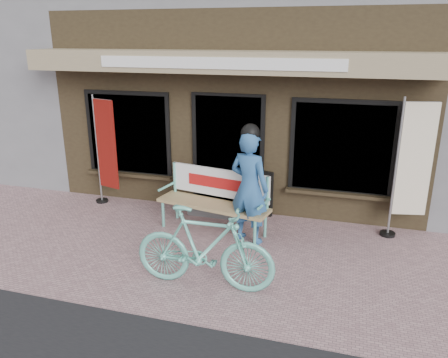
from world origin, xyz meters
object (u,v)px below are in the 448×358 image
(menu_stand, at_px, (262,192))
(nobori_red, at_px, (105,150))
(person, at_px, (249,185))
(bench, at_px, (216,196))
(nobori_cream, at_px, (411,168))
(bicycle, at_px, (204,248))

(menu_stand, bearing_deg, nobori_red, -155.13)
(person, bearing_deg, bench, 176.72)
(bench, xyz_separation_m, nobori_cream, (3.04, 0.62, 0.57))
(bicycle, height_order, menu_stand, bicycle)
(bench, bearing_deg, person, -10.65)
(bicycle, height_order, nobori_red, nobori_red)
(person, distance_m, nobori_cream, 2.57)
(nobori_cream, bearing_deg, bench, -179.58)
(bench, xyz_separation_m, nobori_red, (-2.36, 0.55, 0.48))
(nobori_red, height_order, menu_stand, nobori_red)
(person, distance_m, menu_stand, 1.24)
(person, distance_m, bicycle, 1.56)
(bench, bearing_deg, bicycle, -66.43)
(bicycle, bearing_deg, nobori_cream, -49.61)
(bicycle, height_order, nobori_cream, nobori_cream)
(menu_stand, bearing_deg, nobori_cream, 12.36)
(person, bearing_deg, nobori_red, -176.60)
(nobori_cream, bearing_deg, bicycle, -149.36)
(bench, relative_size, person, 1.04)
(bench, relative_size, nobori_cream, 0.87)
(menu_stand, bearing_deg, bicycle, -76.39)
(nobori_cream, bearing_deg, person, -171.25)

